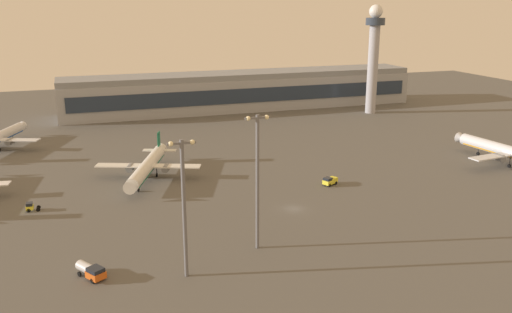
# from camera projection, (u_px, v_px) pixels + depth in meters

# --- Properties ---
(ground_plane) EXTENTS (416.00, 416.00, 0.00)m
(ground_plane) POSITION_uv_depth(u_px,v_px,m) (294.00, 209.00, 126.89)
(ground_plane) COLOR #56544F
(terminal_building) EXTENTS (157.31, 22.40, 16.40)m
(terminal_building) POSITION_uv_depth(u_px,v_px,m) (243.00, 91.00, 243.47)
(terminal_building) COLOR #9EA3AD
(terminal_building) RESTS_ON ground
(control_tower) EXTENTS (8.00, 8.00, 45.42)m
(control_tower) POSITION_uv_depth(u_px,v_px,m) (374.00, 52.00, 229.22)
(control_tower) COLOR #A8A8B2
(control_tower) RESTS_ON ground
(airplane_far_stand) EXTENTS (30.98, 39.69, 10.18)m
(airplane_far_stand) POSITION_uv_depth(u_px,v_px,m) (510.00, 152.00, 159.81)
(airplane_far_stand) COLOR silver
(airplane_far_stand) RESTS_ON ground
(airplane_mid_apron) EXTENTS (27.98, 35.50, 9.48)m
(airplane_mid_apron) POSITION_uv_depth(u_px,v_px,m) (148.00, 166.00, 147.63)
(airplane_mid_apron) COLOR silver
(airplane_mid_apron) RESTS_ON ground
(pushback_tug) EXTENTS (3.14, 1.91, 2.05)m
(pushback_tug) POSITION_uv_depth(u_px,v_px,m) (30.00, 207.00, 125.25)
(pushback_tug) COLOR yellow
(pushback_tug) RESTS_ON ground
(fuel_truck) EXTENTS (5.14, 6.45, 2.35)m
(fuel_truck) POSITION_uv_depth(u_px,v_px,m) (91.00, 271.00, 94.89)
(fuel_truck) COLOR #D85919
(fuel_truck) RESTS_ON ground
(baggage_tractor) EXTENTS (4.58, 3.55, 2.25)m
(baggage_tractor) POSITION_uv_depth(u_px,v_px,m) (330.00, 181.00, 142.95)
(baggage_tractor) COLOR yellow
(baggage_tractor) RESTS_ON ground
(apron_light_west) EXTENTS (4.80, 0.90, 26.64)m
(apron_light_west) POSITION_uv_depth(u_px,v_px,m) (257.00, 174.00, 102.64)
(apron_light_west) COLOR slate
(apron_light_west) RESTS_ON ground
(apron_light_east) EXTENTS (4.80, 0.90, 24.82)m
(apron_light_east) POSITION_uv_depth(u_px,v_px,m) (184.00, 200.00, 91.95)
(apron_light_east) COLOR slate
(apron_light_east) RESTS_ON ground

